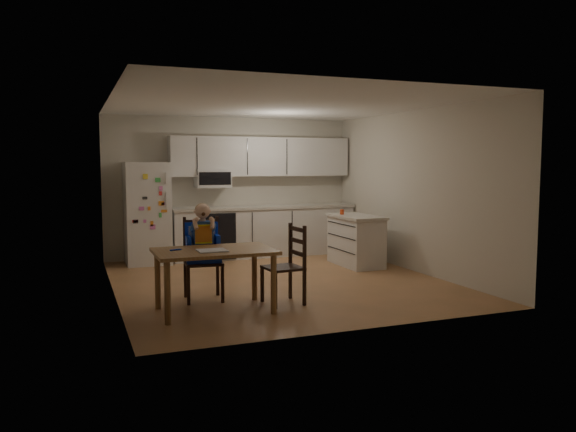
# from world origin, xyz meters

# --- Properties ---
(room) EXTENTS (4.52, 5.01, 2.51)m
(room) POSITION_xyz_m (0.00, 0.48, 1.25)
(room) COLOR #9C7146
(room) RESTS_ON ground
(refrigerator) EXTENTS (0.72, 0.70, 1.70)m
(refrigerator) POSITION_xyz_m (-1.55, 2.15, 0.85)
(refrigerator) COLOR silver
(refrigerator) RESTS_ON ground
(kitchen_run) EXTENTS (3.37, 0.62, 2.15)m
(kitchen_run) POSITION_xyz_m (0.50, 2.24, 0.88)
(kitchen_run) COLOR silver
(kitchen_run) RESTS_ON ground
(kitchen_island) EXTENTS (0.59, 1.13, 0.83)m
(kitchen_island) POSITION_xyz_m (1.63, 0.73, 0.42)
(kitchen_island) COLOR silver
(kitchen_island) RESTS_ON ground
(red_cup) EXTENTS (0.07, 0.07, 0.09)m
(red_cup) POSITION_xyz_m (1.48, 0.96, 0.87)
(red_cup) COLOR red
(red_cup) RESTS_ON kitchen_island
(dining_table) EXTENTS (1.32, 0.85, 0.71)m
(dining_table) POSITION_xyz_m (-1.24, -1.27, 0.61)
(dining_table) COLOR brown
(dining_table) RESTS_ON ground
(napkin) EXTENTS (0.32, 0.28, 0.01)m
(napkin) POSITION_xyz_m (-1.29, -1.37, 0.72)
(napkin) COLOR silver
(napkin) RESTS_ON dining_table
(toddler_spoon) EXTENTS (0.12, 0.06, 0.02)m
(toddler_spoon) POSITION_xyz_m (-1.67, -1.18, 0.72)
(toddler_spoon) COLOR #0B2BC4
(toddler_spoon) RESTS_ON dining_table
(chair_booster) EXTENTS (0.49, 0.49, 1.19)m
(chair_booster) POSITION_xyz_m (-1.24, -0.65, 0.72)
(chair_booster) COLOR black
(chair_booster) RESTS_ON ground
(chair_side) EXTENTS (0.45, 0.45, 0.95)m
(chair_side) POSITION_xyz_m (-0.30, -1.21, 0.54)
(chair_side) COLOR black
(chair_side) RESTS_ON ground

